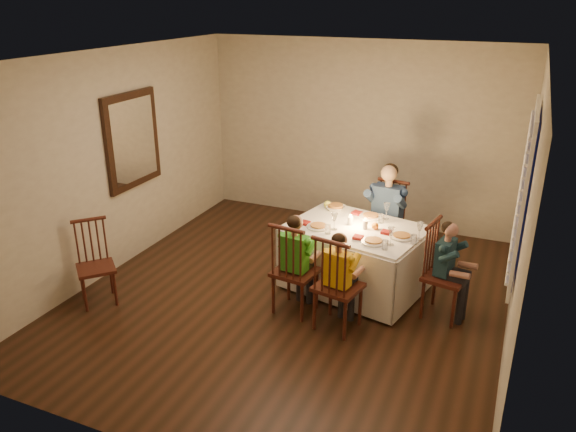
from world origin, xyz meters
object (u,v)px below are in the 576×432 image
at_px(chair_adult, 383,261).
at_px(adult, 383,261).
at_px(chair_near_right, 337,327).
at_px(chair_end, 441,315).
at_px(chair_extra, 101,302).
at_px(serving_bowl, 336,208).
at_px(dining_table, 356,245).
at_px(child_green, 295,310).
at_px(chair_near_left, 295,310).
at_px(child_yellow, 337,327).
at_px(child_teal, 441,315).

height_order(chair_adult, adult, adult).
bearing_deg(chair_near_right, chair_end, -135.08).
bearing_deg(chair_extra, serving_bowl, -6.78).
relative_size(dining_table, child_green, 1.50).
distance_m(chair_near_left, serving_bowl, 1.37).
height_order(chair_adult, child_green, child_green).
xyz_separation_m(chair_near_left, child_yellow, (0.51, -0.13, 0.00)).
relative_size(chair_extra, child_yellow, 0.89).
height_order(chair_extra, adult, adult).
relative_size(child_green, child_yellow, 1.05).
bearing_deg(chair_extra, child_yellow, -35.33).
height_order(chair_adult, chair_extra, chair_adult).
bearing_deg(child_teal, dining_table, 88.94).
distance_m(chair_near_right, chair_end, 1.14).
bearing_deg(dining_table, chair_end, 0.53).
distance_m(dining_table, chair_adult, 0.98).
xyz_separation_m(chair_near_right, serving_bowl, (-0.46, 1.25, 0.79)).
distance_m(chair_near_left, child_yellow, 0.53).
xyz_separation_m(chair_near_right, child_yellow, (0.00, 0.00, 0.00)).
height_order(chair_near_left, chair_end, same).
relative_size(chair_near_left, chair_extra, 1.11).
distance_m(chair_end, child_teal, 0.00).
xyz_separation_m(chair_adult, adult, (0.00, 0.00, 0.00)).
height_order(child_yellow, serving_bowl, serving_bowl).
bearing_deg(adult, chair_adult, 0.00).
height_order(adult, child_teal, adult).
xyz_separation_m(chair_near_right, child_teal, (0.94, 0.64, 0.00)).
bearing_deg(chair_end, chair_near_left, 120.11).
distance_m(dining_table, chair_near_left, 1.01).
bearing_deg(dining_table, child_green, -108.67).
bearing_deg(serving_bowl, dining_table, -45.72).
xyz_separation_m(chair_adult, chair_near_left, (-0.57, -1.53, 0.00)).
distance_m(chair_extra, child_teal, 3.69).
bearing_deg(chair_near_right, adult, -81.37).
height_order(child_green, serving_bowl, serving_bowl).
height_order(dining_table, child_teal, dining_table).
relative_size(child_teal, serving_bowl, 4.78).
bearing_deg(child_teal, chair_near_left, 120.11).
bearing_deg(serving_bowl, chair_near_left, -92.78).
distance_m(chair_near_right, child_yellow, 0.00).
relative_size(chair_near_left, child_green, 0.94).
xyz_separation_m(child_teal, serving_bowl, (-1.40, 0.60, 0.79)).
bearing_deg(dining_table, adult, 92.67).
height_order(chair_extra, serving_bowl, serving_bowl).
xyz_separation_m(chair_end, child_green, (-1.46, -0.51, 0.00)).
distance_m(chair_near_right, child_green, 0.53).
xyz_separation_m(chair_near_left, serving_bowl, (0.05, 1.12, 0.79)).
relative_size(chair_near_left, adult, 0.81).
height_order(chair_near_left, adult, adult).
bearing_deg(child_teal, chair_end, 0.00).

